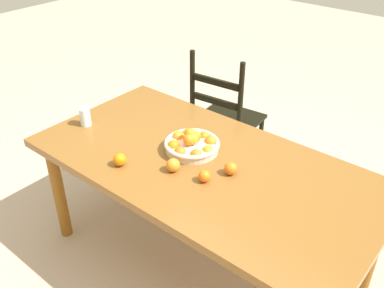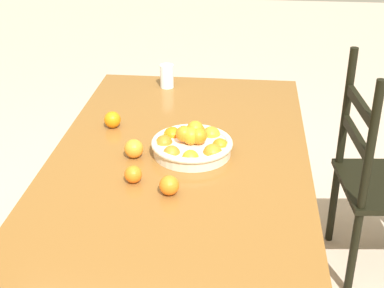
# 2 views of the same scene
# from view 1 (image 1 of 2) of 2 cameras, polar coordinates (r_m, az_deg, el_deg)

# --- Properties ---
(ground_plane) EXTENTS (12.00, 12.00, 0.00)m
(ground_plane) POSITION_cam_1_polar(r_m,az_deg,el_deg) (2.73, 1.36, -15.05)
(ground_plane) COLOR #B9A38D
(dining_table) EXTENTS (1.85, 0.95, 0.73)m
(dining_table) POSITION_cam_1_polar(r_m,az_deg,el_deg) (2.30, 1.57, -3.95)
(dining_table) COLOR brown
(dining_table) RESTS_ON ground
(chair_near_window) EXTENTS (0.48, 0.48, 0.99)m
(chair_near_window) POSITION_cam_1_polar(r_m,az_deg,el_deg) (3.22, 4.36, 3.12)
(chair_near_window) COLOR black
(chair_near_window) RESTS_ON ground
(fruit_bowl) EXTENTS (0.30, 0.30, 0.12)m
(fruit_bowl) POSITION_cam_1_polar(r_m,az_deg,el_deg) (2.33, -0.04, 0.01)
(fruit_bowl) COLOR beige
(fruit_bowl) RESTS_ON dining_table
(orange_loose_0) EXTENTS (0.07, 0.07, 0.07)m
(orange_loose_0) POSITION_cam_1_polar(r_m,az_deg,el_deg) (2.24, -9.50, -2.05)
(orange_loose_0) COLOR orange
(orange_loose_0) RESTS_ON dining_table
(orange_loose_1) EXTENTS (0.07, 0.07, 0.07)m
(orange_loose_1) POSITION_cam_1_polar(r_m,az_deg,el_deg) (2.16, 5.14, -3.22)
(orange_loose_1) COLOR orange
(orange_loose_1) RESTS_ON dining_table
(orange_loose_2) EXTENTS (0.07, 0.07, 0.07)m
(orange_loose_2) POSITION_cam_1_polar(r_m,az_deg,el_deg) (2.17, -2.52, -2.80)
(orange_loose_2) COLOR orange
(orange_loose_2) RESTS_ON dining_table
(orange_loose_3) EXTENTS (0.06, 0.06, 0.06)m
(orange_loose_3) POSITION_cam_1_polar(r_m,az_deg,el_deg) (2.10, 1.65, -4.27)
(orange_loose_3) COLOR orange
(orange_loose_3) RESTS_ON dining_table
(drinking_glass) EXTENTS (0.06, 0.06, 0.11)m
(drinking_glass) POSITION_cam_1_polar(r_m,az_deg,el_deg) (2.63, -13.90, 3.51)
(drinking_glass) COLOR silver
(drinking_glass) RESTS_ON dining_table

